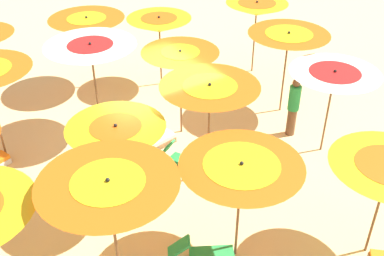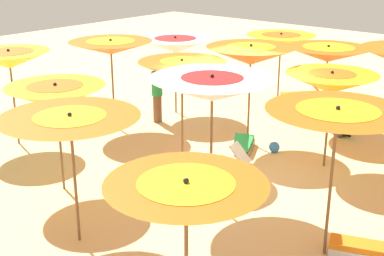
{
  "view_description": "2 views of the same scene",
  "coord_description": "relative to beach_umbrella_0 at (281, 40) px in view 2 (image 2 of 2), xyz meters",
  "views": [
    {
      "loc": [
        -8.51,
        4.32,
        7.16
      ],
      "look_at": [
        -1.38,
        -0.28,
        1.49
      ],
      "focal_mm": 44.16,
      "sensor_mm": 36.0,
      "label": 1
    },
    {
      "loc": [
        8.94,
        6.25,
        4.77
      ],
      "look_at": [
        0.83,
        -0.62,
        1.01
      ],
      "focal_mm": 49.38,
      "sensor_mm": 36.0,
      "label": 2
    }
  ],
  "objects": [
    {
      "name": "ground",
      "position": [
        4.99,
        2.01,
        -1.97
      ],
      "size": [
        39.76,
        39.76,
        0.04
      ],
      "primitive_type": "cube",
      "color": "beige"
    },
    {
      "name": "beach_umbrella_0",
      "position": [
        0.0,
        0.0,
        0.0
      ],
      "size": [
        2.11,
        2.11,
        2.19
      ],
      "color": "brown",
      "rests_on": "ground"
    },
    {
      "name": "beach_umbrella_1",
      "position": [
        2.88,
        -1.72,
        0.05
      ],
      "size": [
        2.11,
        2.11,
        2.27
      ],
      "color": "brown",
      "rests_on": "ground"
    },
    {
      "name": "beach_umbrella_2",
      "position": [
        4.91,
        -2.14,
        0.23
      ],
      "size": [
        2.17,
        2.17,
        2.41
      ],
      "color": "brown",
      "rests_on": "ground"
    },
    {
      "name": "beach_umbrella_3",
      "position": [
        7.31,
        -3.04,
        0.18
      ],
      "size": [
        1.93,
        1.93,
        2.39
      ],
      "color": "brown",
      "rests_on": "ground"
    },
    {
      "name": "beach_umbrella_4",
      "position": [
        1.32,
        2.21,
        0.07
      ],
      "size": [
        2.16,
        2.16,
        2.27
      ],
      "color": "brown",
      "rests_on": "ground"
    },
    {
      "name": "beach_umbrella_5",
      "position": [
        3.57,
        1.32,
        0.27
      ],
      "size": [
        2.14,
        2.14,
        2.5
      ],
      "color": "brown",
      "rests_on": "ground"
    },
    {
      "name": "beach_umbrella_6",
      "position": [
        5.51,
        0.85,
        0.18
      ],
      "size": [
        1.93,
        1.93,
        2.4
      ],
      "color": "brown",
      "rests_on": "ground"
    },
    {
      "name": "beach_umbrella_7",
      "position": [
        8.17,
        -0.05,
        0.02
      ],
      "size": [
        1.92,
        1.92,
        2.24
      ],
      "color": "brown",
      "rests_on": "ground"
    },
    {
      "name": "beach_umbrella_9",
      "position": [
        3.65,
        3.46,
        -0.02
      ],
      "size": [
        1.96,
        1.96,
        2.2
      ],
      "color": "brown",
      "rests_on": "ground"
    },
    {
      "name": "beach_umbrella_10",
      "position": [
        6.75,
        2.65,
        0.34
      ],
      "size": [
        2.26,
        2.26,
        2.56
      ],
      "color": "brown",
      "rests_on": "ground"
    },
    {
      "name": "beach_umbrella_11",
      "position": [
        9.21,
        1.77,
        0.07
      ],
      "size": [
        2.22,
        2.22,
        2.27
      ],
      "color": "brown",
      "rests_on": "ground"
    },
    {
      "name": "beach_umbrella_14",
      "position": [
        6.91,
        5.13,
        0.32
      ],
      "size": [
        2.14,
        2.14,
        2.51
      ],
      "color": "brown",
      "rests_on": "ground"
    },
    {
      "name": "beach_umbrella_15",
      "position": [
        9.8,
        4.68,
        0.01
      ],
      "size": [
        1.92,
        1.92,
        2.23
      ],
      "color": "brown",
      "rests_on": "ground"
    },
    {
      "name": "lounger_0",
      "position": [
        -0.65,
        0.38,
        -1.76
      ],
      "size": [
        1.13,
        1.07,
        0.56
      ],
      "rotation": [
        0.0,
        0.0,
        5.54
      ],
      "color": "olive",
      "rests_on": "ground"
    },
    {
      "name": "lounger_1",
      "position": [
        4.12,
        1.6,
        -1.75
      ],
      "size": [
        1.22,
        0.83,
        0.61
      ],
      "rotation": [
        0.0,
        0.0,
        3.59
      ],
      "color": "olive",
      "rests_on": "ground"
    },
    {
      "name": "lounger_2",
      "position": [
        6.58,
        5.65,
        -1.74
      ],
      "size": [
        0.77,
        1.23,
        0.66
      ],
      "rotation": [
        0.0,
        0.0,
        5.08
      ],
      "color": "silver",
      "rests_on": "ground"
    },
    {
      "name": "lounger_3",
      "position": [
        5.28,
        1.77,
        -1.73
      ],
      "size": [
        0.57,
        1.26,
        0.66
      ],
      "rotation": [
        0.0,
        0.0,
        4.88
      ],
      "color": "olive",
      "rests_on": "ground"
    },
    {
      "name": "lounger_4",
      "position": [
        1.5,
        2.79,
        -1.75
      ],
      "size": [
        0.88,
        1.25,
        0.59
      ],
      "rotation": [
        0.0,
        0.0,
        4.21
      ],
      "color": "#333338",
      "rests_on": "ground"
    },
    {
      "name": "beachgoer_0",
      "position": [
        3.84,
        -1.54,
        -1.09
      ],
      "size": [
        0.3,
        0.3,
        1.64
      ],
      "rotation": [
        0.0,
        0.0,
        5.96
      ],
      "color": "brown",
      "rests_on": "ground"
    },
    {
      "name": "beach_ball",
      "position": [
        3.68,
        2.17,
        -1.82
      ],
      "size": [
        0.26,
        0.26,
        0.26
      ],
      "primitive_type": "sphere",
      "color": "#337FE5",
      "rests_on": "ground"
    }
  ]
}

